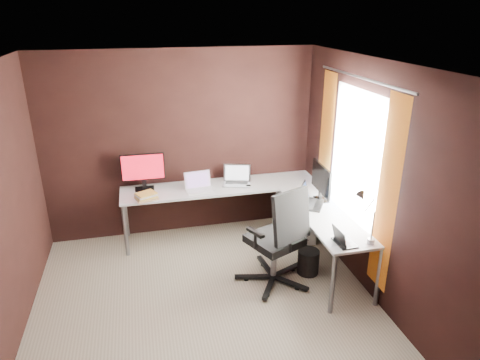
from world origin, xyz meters
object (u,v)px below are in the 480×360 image
Objects in this scene: laptop_white at (199,186)px; office_chair at (277,255)px; monitor_right at (321,181)px; wastebasket at (308,262)px; laptop_black_big at (309,201)px; monitor_left at (143,170)px; drawer_pedestal at (296,218)px; desk_lamp at (365,211)px; book_stack at (146,196)px; laptop_silver at (237,180)px; laptop_black_small at (343,240)px.

laptop_white is 0.31× the size of office_chair.
monitor_right is 1.51× the size of laptop_white.
laptop_black_big is at bearing 72.76° from wastebasket.
wastebasket is at bearing -35.00° from monitor_left.
drawer_pedestal is at bearing -13.14° from monitor_left.
monitor_right is 1.05m from desk_lamp.
monitor_right is 1.10m from office_chair.
desk_lamp is 1.15m from wastebasket.
wastebasket is (-0.30, 0.61, -0.93)m from desk_lamp.
office_chair reaches higher than drawer_pedestal.
drawer_pedestal is 1.96× the size of book_stack.
book_stack is at bearing 175.59° from drawer_pedestal.
laptop_black_big is 0.81m from office_chair.
monitor_left is 2.40m from wastebasket.
monitor_right is 1.31× the size of laptop_silver.
wastebasket is (-0.09, 0.61, -0.62)m from laptop_black_small.
laptop_white is at bearing 32.37° from laptop_black_small.
laptop_black_big is at bearing -38.61° from laptop_white.
laptop_black_small is at bearing -69.35° from office_chair.
monitor_left is 2.12× the size of laptop_black_small.
drawer_pedestal is 0.50× the size of office_chair.
desk_lamp reaches higher than wastebasket.
monitor_left reaches higher than laptop_white.
laptop_silver is 1.49m from wastebasket.
laptop_black_small is at bearing -81.96° from wastebasket.
laptop_black_small reaches higher than book_stack.
wastebasket is (0.59, -1.22, -0.64)m from laptop_silver.
desk_lamp is (0.88, -1.83, 0.29)m from laptop_silver.
book_stack is at bearing 104.73° from laptop_black_big.
drawer_pedestal is 2.14m from monitor_left.
laptop_black_big is 1.02m from desk_lamp.
book_stack is at bearing -87.10° from monitor_left.
monitor_left is 1.89× the size of wastebasket.
book_stack is (-1.95, 0.15, 0.47)m from drawer_pedestal.
desk_lamp reaches higher than laptop_silver.
desk_lamp reaches higher than drawer_pedestal.
book_stack is (-1.22, -0.24, -0.01)m from laptop_silver.
laptop_black_big is (1.92, -0.97, -0.22)m from monitor_left.
office_chair is (-0.53, -0.43, -0.43)m from laptop_black_big.
monitor_right is 2.18m from book_stack.
monitor_left reaches higher than laptop_black_small.
laptop_black_small is at bearing -92.33° from drawer_pedestal.
book_stack is at bearing -174.43° from laptop_white.
laptop_silver is 1.95m from laptop_black_small.
laptop_black_small is (0.67, -1.83, -0.01)m from laptop_silver.
drawer_pedestal is 0.96m from laptop_silver.
laptop_silver reaches higher than book_stack.
laptop_white is 0.70m from book_stack.
office_chair is at bearing -168.76° from wastebasket.
desk_lamp is at bearing -41.43° from monitor_left.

